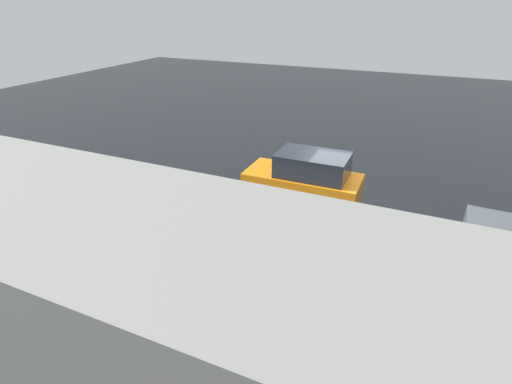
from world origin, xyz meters
name	(u,v)px	position (x,y,z in m)	size (l,w,h in m)	color
ground_plane	(341,209)	(0.00, 0.00, 0.00)	(60.00, 60.00, 0.00)	black
kerb_strip	(304,277)	(0.00, 4.20, 0.02)	(24.00, 3.20, 0.04)	gray
moving_hatchback	(305,181)	(1.22, 0.46, 1.03)	(3.92, 1.74, 2.06)	orange
fire_hydrant	(198,217)	(3.90, 3.12, 0.40)	(0.42, 0.31, 0.80)	gold
pedestrian	(169,196)	(4.90, 3.17, 0.96)	(0.26, 0.57, 1.62)	silver
metal_railing	(306,297)	(-0.51, 5.71, 0.72)	(9.10, 0.04, 1.05)	#B7BABF
sign_post	(156,195)	(4.50, 4.29, 1.58)	(0.07, 0.44, 2.40)	#4C4C51
puddle_patch	(313,207)	(0.94, 0.29, 0.00)	(3.11, 3.11, 0.01)	black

